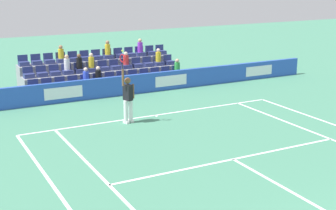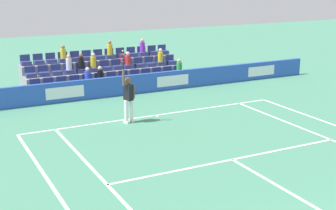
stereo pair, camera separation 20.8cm
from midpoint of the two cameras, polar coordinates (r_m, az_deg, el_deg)
line_baseline at (r=19.93m, az=-1.83°, el=-1.20°), size 10.97×0.10×0.01m
line_service at (r=15.44m, az=7.21°, el=-6.27°), size 8.23×0.10×0.01m
line_centre_service at (r=13.18m, az=15.30°, el=-10.60°), size 0.10×6.40×0.01m
line_singles_sideline_left at (r=13.27m, az=-6.60°, el=-9.94°), size 0.10×11.89×0.01m
line_doubles_sideline_left at (r=12.90m, az=-12.38°, el=-10.99°), size 0.10×11.89×0.01m
line_centre_mark at (r=19.84m, az=-1.70°, el=-1.27°), size 0.10×0.20×0.01m
sponsor_barrier at (r=23.16m, az=-5.93°, el=2.23°), size 21.65×0.22×0.93m
tennis_player at (r=18.76m, az=-5.01°, el=0.84°), size 0.54×0.42×2.85m
stadium_stand at (r=25.25m, az=-7.90°, el=3.45°), size 8.06×2.85×2.20m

